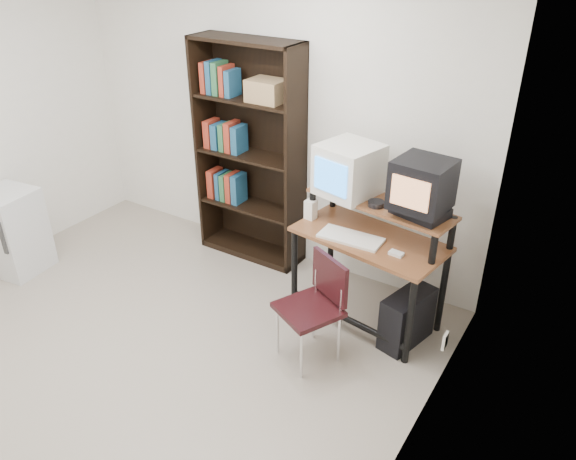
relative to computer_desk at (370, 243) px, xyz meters
The scene contains 17 objects.
floor 2.06m from the computer_desk, 130.16° to the right, with size 4.00×4.00×0.01m, color #AB9E8D.
back_wall 1.49m from the computer_desk, 157.66° to the left, with size 4.00×0.01×2.60m, color white.
right_wall 1.77m from the computer_desk, 63.29° to the right, with size 0.01×4.00×2.60m, color white.
computer_desk is the anchor object (origin of this frame).
crt_monitor 0.57m from the computer_desk, 154.81° to the left, with size 0.49×0.49×0.39m.
vcr 0.47m from the computer_desk, ahead, with size 0.36×0.26×0.08m, color black.
crt_tv 0.64m from the computer_desk, ahead, with size 0.40×0.40×0.35m.
cd_spindle 0.32m from the computer_desk, 44.35° to the left, with size 0.12×0.12×0.05m, color #26262B.
keyboard 0.17m from the computer_desk, 132.80° to the right, with size 0.47×0.21×0.04m, color white.
mousepad 0.32m from the computer_desk, 30.76° to the right, with size 0.22×0.18×0.01m, color black.
mouse 0.31m from the computer_desk, 30.43° to the right, with size 0.10×0.06×0.03m, color white.
desk_speaker 0.54m from the computer_desk, behind, with size 0.08×0.07×0.17m, color white.
pc_tower 0.62m from the computer_desk, 17.38° to the right, with size 0.20×0.45×0.42m, color black.
school_chair 0.65m from the computer_desk, 101.10° to the right, with size 0.52×0.52×0.78m.
bookshelf 1.44m from the computer_desk, 164.51° to the left, with size 0.99×0.33×1.98m.
mini_fridge 3.16m from the computer_desk, 161.05° to the right, with size 0.50×0.50×0.76m.
wall_outlet 0.89m from the computer_desk, 24.50° to the right, with size 0.02×0.08×0.12m, color beige.
Camera 1 is at (2.66, -1.93, 2.78)m, focal length 35.00 mm.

